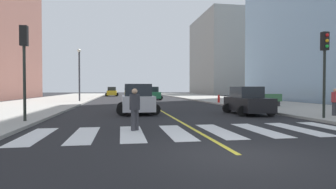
{
  "coord_description": "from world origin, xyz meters",
  "views": [
    {
      "loc": [
        -3.11,
        -6.86,
        1.8
      ],
      "look_at": [
        3.81,
        33.42,
        0.83
      ],
      "focal_mm": 29.35,
      "sensor_mm": 36.0,
      "label": 1
    }
  ],
  "objects_px": {
    "park_bench": "(272,100)",
    "pedestrian_waiting_east": "(335,101)",
    "fire_hydrant": "(219,99)",
    "traffic_light_near_corner": "(325,58)",
    "car_silver_nearest": "(137,100)",
    "traffic_light_far_corner": "(24,54)",
    "car_yellow_second": "(112,92)",
    "car_green_fourth": "(152,94)",
    "street_lamp": "(79,70)",
    "car_black_third": "(247,101)",
    "pedestrian_crossing": "(135,107)"
  },
  "relations": [
    {
      "from": "traffic_light_near_corner",
      "to": "traffic_light_far_corner",
      "type": "bearing_deg",
      "value": -4.8
    },
    {
      "from": "car_black_third",
      "to": "traffic_light_near_corner",
      "type": "relative_size",
      "value": 0.9
    },
    {
      "from": "car_silver_nearest",
      "to": "traffic_light_far_corner",
      "type": "distance_m",
      "value": 7.91
    },
    {
      "from": "car_yellow_second",
      "to": "pedestrian_waiting_east",
      "type": "distance_m",
      "value": 49.39
    },
    {
      "from": "car_black_third",
      "to": "street_lamp",
      "type": "distance_m",
      "value": 23.3
    },
    {
      "from": "car_silver_nearest",
      "to": "street_lamp",
      "type": "bearing_deg",
      "value": 110.76
    },
    {
      "from": "pedestrian_crossing",
      "to": "fire_hydrant",
      "type": "relative_size",
      "value": 2.0
    },
    {
      "from": "car_silver_nearest",
      "to": "car_yellow_second",
      "type": "distance_m",
      "value": 42.36
    },
    {
      "from": "traffic_light_far_corner",
      "to": "pedestrian_waiting_east",
      "type": "height_order",
      "value": "traffic_light_far_corner"
    },
    {
      "from": "street_lamp",
      "to": "car_silver_nearest",
      "type": "bearing_deg",
      "value": -69.36
    },
    {
      "from": "pedestrian_waiting_east",
      "to": "car_yellow_second",
      "type": "bearing_deg",
      "value": -72.27
    },
    {
      "from": "car_yellow_second",
      "to": "car_green_fourth",
      "type": "relative_size",
      "value": 1.01
    },
    {
      "from": "car_green_fourth",
      "to": "traffic_light_near_corner",
      "type": "xyz_separation_m",
      "value": [
        6.34,
        -28.11,
        2.54
      ]
    },
    {
      "from": "traffic_light_far_corner",
      "to": "pedestrian_crossing",
      "type": "bearing_deg",
      "value": -30.44
    },
    {
      "from": "fire_hydrant",
      "to": "park_bench",
      "type": "bearing_deg",
      "value": -70.54
    },
    {
      "from": "traffic_light_near_corner",
      "to": "pedestrian_waiting_east",
      "type": "height_order",
      "value": "traffic_light_near_corner"
    },
    {
      "from": "car_green_fourth",
      "to": "street_lamp",
      "type": "height_order",
      "value": "street_lamp"
    },
    {
      "from": "park_bench",
      "to": "street_lamp",
      "type": "height_order",
      "value": "street_lamp"
    },
    {
      "from": "car_silver_nearest",
      "to": "traffic_light_near_corner",
      "type": "height_order",
      "value": "traffic_light_near_corner"
    },
    {
      "from": "fire_hydrant",
      "to": "traffic_light_near_corner",
      "type": "bearing_deg",
      "value": -89.8
    },
    {
      "from": "car_silver_nearest",
      "to": "car_yellow_second",
      "type": "relative_size",
      "value": 1.02
    },
    {
      "from": "traffic_light_near_corner",
      "to": "fire_hydrant",
      "type": "height_order",
      "value": "traffic_light_near_corner"
    },
    {
      "from": "car_black_third",
      "to": "traffic_light_near_corner",
      "type": "distance_m",
      "value": 5.51
    },
    {
      "from": "traffic_light_far_corner",
      "to": "park_bench",
      "type": "relative_size",
      "value": 2.63
    },
    {
      "from": "traffic_light_near_corner",
      "to": "traffic_light_far_corner",
      "type": "relative_size",
      "value": 0.99
    },
    {
      "from": "traffic_light_near_corner",
      "to": "street_lamp",
      "type": "bearing_deg",
      "value": -54.51
    },
    {
      "from": "fire_hydrant",
      "to": "pedestrian_crossing",
      "type": "bearing_deg",
      "value": -119.85
    },
    {
      "from": "car_green_fourth",
      "to": "fire_hydrant",
      "type": "bearing_deg",
      "value": 116.74
    },
    {
      "from": "street_lamp",
      "to": "pedestrian_crossing",
      "type": "bearing_deg",
      "value": -76.81
    },
    {
      "from": "park_bench",
      "to": "pedestrian_waiting_east",
      "type": "xyz_separation_m",
      "value": [
        -0.85,
        -8.36,
        0.35
      ]
    },
    {
      "from": "car_silver_nearest",
      "to": "fire_hydrant",
      "type": "bearing_deg",
      "value": 46.64
    },
    {
      "from": "park_bench",
      "to": "fire_hydrant",
      "type": "xyz_separation_m",
      "value": [
        -2.46,
        6.96,
        -0.11
      ]
    },
    {
      "from": "traffic_light_far_corner",
      "to": "pedestrian_crossing",
      "type": "xyz_separation_m",
      "value": [
        5.32,
        -3.12,
        -2.51
      ]
    },
    {
      "from": "traffic_light_far_corner",
      "to": "street_lamp",
      "type": "distance_m",
      "value": 21.43
    },
    {
      "from": "pedestrian_crossing",
      "to": "pedestrian_waiting_east",
      "type": "xyz_separation_m",
      "value": [
        12.01,
        2.81,
        0.06
      ]
    },
    {
      "from": "park_bench",
      "to": "pedestrian_crossing",
      "type": "height_order",
      "value": "pedestrian_crossing"
    },
    {
      "from": "park_bench",
      "to": "street_lamp",
      "type": "xyz_separation_m",
      "value": [
        -18.62,
        13.37,
        3.41
      ]
    },
    {
      "from": "car_green_fourth",
      "to": "fire_hydrant",
      "type": "relative_size",
      "value": 5.06
    },
    {
      "from": "car_yellow_second",
      "to": "street_lamp",
      "type": "bearing_deg",
      "value": -96.77
    },
    {
      "from": "car_yellow_second",
      "to": "traffic_light_far_corner",
      "type": "height_order",
      "value": "traffic_light_far_corner"
    },
    {
      "from": "park_bench",
      "to": "pedestrian_waiting_east",
      "type": "bearing_deg",
      "value": 173.47
    },
    {
      "from": "traffic_light_far_corner",
      "to": "park_bench",
      "type": "xyz_separation_m",
      "value": [
        18.18,
        8.04,
        -2.8
      ]
    },
    {
      "from": "car_black_third",
      "to": "traffic_light_near_corner",
      "type": "xyz_separation_m",
      "value": [
        2.47,
        -4.19,
        2.58
      ]
    },
    {
      "from": "car_green_fourth",
      "to": "pedestrian_crossing",
      "type": "bearing_deg",
      "value": 80.82
    },
    {
      "from": "car_green_fourth",
      "to": "traffic_light_far_corner",
      "type": "relative_size",
      "value": 0.95
    },
    {
      "from": "fire_hydrant",
      "to": "street_lamp",
      "type": "relative_size",
      "value": 0.13
    },
    {
      "from": "car_silver_nearest",
      "to": "park_bench",
      "type": "distance_m",
      "value": 12.76
    },
    {
      "from": "car_green_fourth",
      "to": "park_bench",
      "type": "relative_size",
      "value": 2.49
    },
    {
      "from": "fire_hydrant",
      "to": "street_lamp",
      "type": "xyz_separation_m",
      "value": [
        -16.16,
        6.41,
        3.52
      ]
    },
    {
      "from": "park_bench",
      "to": "pedestrian_waiting_east",
      "type": "distance_m",
      "value": 8.41
    }
  ]
}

